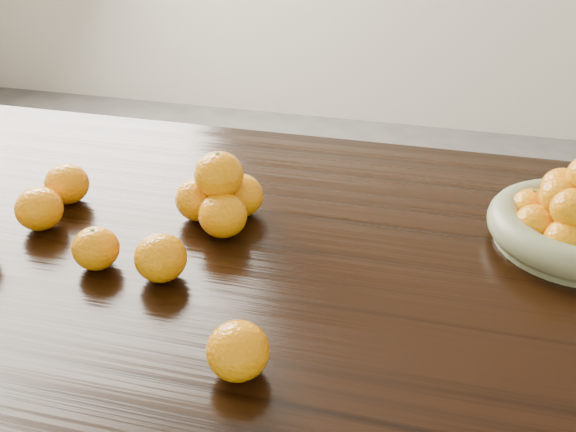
# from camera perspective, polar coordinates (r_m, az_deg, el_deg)

# --- Properties ---
(dining_table) EXTENTS (2.00, 1.00, 0.75)m
(dining_table) POSITION_cam_1_polar(r_m,az_deg,el_deg) (1.18, -1.69, -6.40)
(dining_table) COLOR black
(dining_table) RESTS_ON ground
(orange_pyramid) EXTENTS (0.16, 0.17, 0.14)m
(orange_pyramid) POSITION_cam_1_polar(r_m,az_deg,el_deg) (1.18, -6.05, 1.82)
(orange_pyramid) COLOR #FF9F07
(orange_pyramid) RESTS_ON dining_table
(loose_orange_0) EXTENTS (0.08, 0.08, 0.07)m
(loose_orange_0) POSITION_cam_1_polar(r_m,az_deg,el_deg) (1.10, -16.71, -2.77)
(loose_orange_0) COLOR #FF9F07
(loose_orange_0) RESTS_ON dining_table
(loose_orange_1) EXTENTS (0.08, 0.08, 0.08)m
(loose_orange_1) POSITION_cam_1_polar(r_m,az_deg,el_deg) (1.05, -11.25, -3.66)
(loose_orange_1) COLOR #FF9F07
(loose_orange_1) RESTS_ON dining_table
(loose_orange_2) EXTENTS (0.08, 0.08, 0.08)m
(loose_orange_2) POSITION_cam_1_polar(r_m,az_deg,el_deg) (0.86, -4.48, -11.86)
(loose_orange_2) COLOR #FF9F07
(loose_orange_2) RESTS_ON dining_table
(loose_orange_3) EXTENTS (0.09, 0.09, 0.08)m
(loose_orange_3) POSITION_cam_1_polar(r_m,az_deg,el_deg) (1.32, -19.06, 2.73)
(loose_orange_3) COLOR #FF9F07
(loose_orange_3) RESTS_ON dining_table
(loose_orange_5) EXTENTS (0.09, 0.09, 0.08)m
(loose_orange_5) POSITION_cam_1_polar(r_m,az_deg,el_deg) (1.25, -21.25, 0.61)
(loose_orange_5) COLOR #FF9F07
(loose_orange_5) RESTS_ON dining_table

